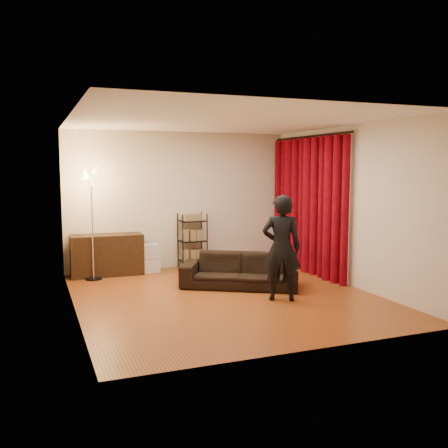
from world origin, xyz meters
name	(u,v)px	position (x,y,z in m)	size (l,w,h in m)	color
floor	(225,296)	(0.00, 0.00, 0.00)	(5.00, 5.00, 0.00)	brown
ceiling	(225,121)	(0.00, 0.00, 2.70)	(5.00, 5.00, 0.00)	white
wall_back	(179,200)	(0.00, 2.50, 1.35)	(5.00, 5.00, 0.00)	beige
wall_front	(310,229)	(0.00, -2.50, 1.35)	(5.00, 5.00, 0.00)	beige
wall_left	(72,215)	(-2.25, 0.00, 1.35)	(5.00, 5.00, 0.00)	beige
wall_right	(348,206)	(2.25, 0.00, 1.35)	(5.00, 5.00, 0.00)	beige
curtain_rod	(310,136)	(2.15, 1.12, 2.58)	(0.04, 0.04, 2.65)	black
curtain	(308,206)	(2.13, 1.12, 1.28)	(0.22, 2.65, 2.55)	#710309
sofa	(240,271)	(0.45, 0.46, 0.28)	(1.94, 0.76, 0.57)	black
person	(281,248)	(0.71, -0.52, 0.80)	(0.58, 0.38, 1.60)	black
media_cabinet	(107,255)	(-1.49, 2.23, 0.38)	(1.31, 0.49, 0.76)	#311D0E
storage_boxes	(150,258)	(-0.69, 2.18, 0.27)	(0.33, 0.26, 0.55)	beige
wire_shelf	(192,241)	(0.19, 2.28, 0.55)	(0.50, 0.35, 1.10)	black
floor_lamp	(92,225)	(-1.77, 1.94, 0.99)	(0.36, 0.36, 1.98)	silver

